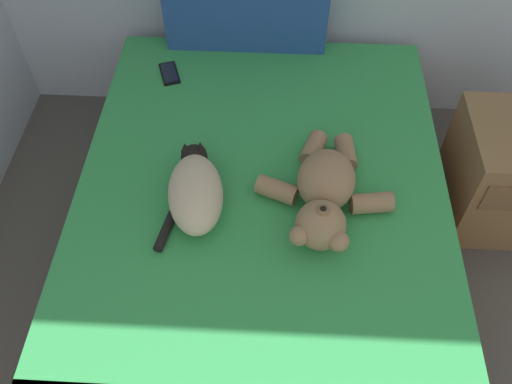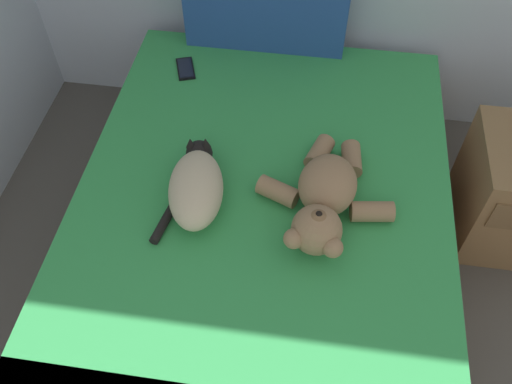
{
  "view_description": "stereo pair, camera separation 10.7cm",
  "coord_description": "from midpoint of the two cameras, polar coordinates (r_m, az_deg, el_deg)",
  "views": [
    {
      "loc": [
        1.31,
        2.05,
        2.01
      ],
      "look_at": [
        1.25,
        3.2,
        0.55
      ],
      "focal_mm": 37.81,
      "sensor_mm": 36.0,
      "label": 1
    },
    {
      "loc": [
        1.42,
        2.06,
        2.01
      ],
      "look_at": [
        1.25,
        3.2,
        0.55
      ],
      "focal_mm": 37.81,
      "sensor_mm": 36.0,
      "label": 2
    }
  ],
  "objects": [
    {
      "name": "bed",
      "position": [
        2.12,
        1.96,
        -5.13
      ],
      "size": [
        1.41,
        1.97,
        0.47
      ],
      "color": "olive",
      "rests_on": "ground_plane"
    },
    {
      "name": "cat",
      "position": [
        1.89,
        -4.74,
        0.62
      ],
      "size": [
        0.24,
        0.44,
        0.15
      ],
      "color": "#C6B293",
      "rests_on": "bed"
    },
    {
      "name": "teddy_bear",
      "position": [
        1.86,
        8.89,
        -0.71
      ],
      "size": [
        0.49,
        0.56,
        0.18
      ],
      "color": "#937051",
      "rests_on": "bed"
    },
    {
      "name": "cell_phone",
      "position": [
        2.45,
        -6.2,
        12.82
      ],
      "size": [
        0.12,
        0.16,
        0.01
      ],
      "color": "black",
      "rests_on": "bed"
    }
  ]
}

